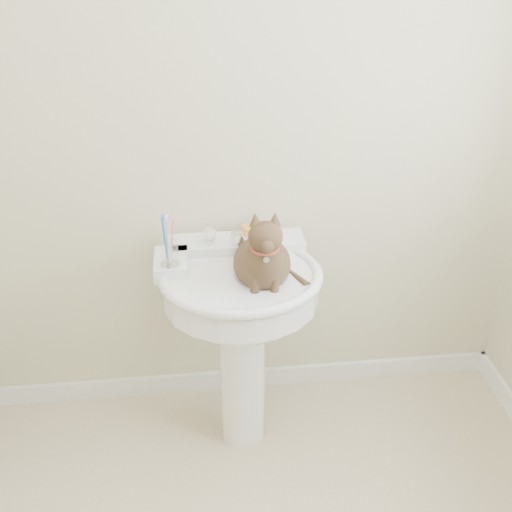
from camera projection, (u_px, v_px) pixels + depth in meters
name	position (u px, v px, depth m)	size (l,w,h in m)	color
wall_back	(246.00, 112.00, 2.09)	(2.20, 0.00, 2.50)	beige
baseboard_back	(249.00, 378.00, 2.68)	(2.20, 0.02, 0.09)	white
pedestal_sink	(241.00, 306.00, 2.14)	(0.58, 0.57, 0.80)	white
faucet	(237.00, 235.00, 2.16)	(0.28, 0.12, 0.14)	silver
soap_bar	(255.00, 229.00, 2.25)	(0.09, 0.06, 0.03)	orange
toothbrush_cup	(170.00, 253.00, 2.02)	(0.07, 0.07, 0.18)	silver
cat	(263.00, 260.00, 2.00)	(0.22, 0.27, 0.40)	brown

